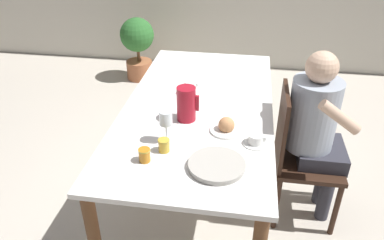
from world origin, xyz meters
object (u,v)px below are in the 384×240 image
Objects in this scene: serving_tray at (217,165)px; bread_plate at (226,127)px; red_pitcher at (186,104)px; jam_jar_red at (144,155)px; jam_jar_amber at (164,145)px; person_seated at (317,125)px; chair_person_side at (298,154)px; potted_plant at (138,44)px; wine_glass_water at (166,119)px; teacup_across at (190,86)px; teacup_near_person at (256,140)px.

bread_plate reaches higher than serving_tray.
jam_jar_red is (-0.14, -0.45, -0.07)m from red_pitcher.
person_seated is at bearing 29.08° from jam_jar_amber.
red_pitcher is 2.96× the size of jam_jar_amber.
jam_jar_amber is (-0.77, -0.45, 0.29)m from chair_person_side.
potted_plant is at bearing -138.62° from person_seated.
wine_glass_water is 0.26× the size of potted_plant.
teacup_across is 0.19× the size of potted_plant.
jam_jar_red is at bearing -58.35° from person_seated.
red_pitcher is at bearing -82.18° from chair_person_side.
person_seated is 8.38× the size of teacup_across.
bread_plate is at bearing -67.25° from person_seated.
jam_jar_amber is at bearing 161.22° from serving_tray.
wine_glass_water is 0.37m from bread_plate.
wine_glass_water is 0.51m from teacup_near_person.
person_seated is 2.65m from potted_plant.
potted_plant is (-0.94, 2.11, -0.41)m from red_pitcher.
person_seated is at bearing 23.87° from wine_glass_water.
jam_jar_red reaches higher than serving_tray.
bread_plate is (0.30, -0.51, 0.01)m from teacup_across.
red_pitcher is 1.13× the size of bread_plate.
person_seated is 1.58× the size of potted_plant.
teacup_near_person is at bearing -53.14° from teacup_across.
wine_glass_water is at bearing -92.18° from teacup_across.
jam_jar_red is at bearing -156.58° from teacup_near_person.
red_pitcher is at bearing 117.34° from serving_tray.
potted_plant is (-1.17, 2.56, -0.32)m from serving_tray.
red_pitcher reaches higher than jam_jar_amber.
bread_plate is 0.40m from jam_jar_amber.
jam_jar_red is at bearing -128.16° from jam_jar_amber.
red_pitcher is 0.36m from jam_jar_amber.
wine_glass_water reaches higher than potted_plant.
chair_person_side reaches higher than teacup_across.
serving_tray is at bearing -41.32° from chair_person_side.
person_seated reaches higher than bread_plate.
person_seated is 6.13× the size of bread_plate.
teacup_near_person is at bearing -32.25° from bread_plate.
jam_jar_red is at bearing -72.66° from potted_plant.
serving_tray is (-0.48, -0.55, 0.27)m from chair_person_side.
jam_jar_amber is (0.01, -0.10, -0.10)m from wine_glass_water.
chair_person_side is 0.57m from bread_plate.
bread_plate reaches higher than potted_plant.
serving_tray is 0.37m from jam_jar_red.
teacup_near_person is (-0.38, -0.34, 0.07)m from person_seated.
potted_plant is (-1.36, 2.32, -0.33)m from teacup_near_person.
teacup_near_person is 0.62m from jam_jar_red.
serving_tray is at bearing 0.17° from jam_jar_red.
teacup_near_person is 0.31m from serving_tray.
jam_jar_red is (-0.85, -0.55, 0.29)m from chair_person_side.
chair_person_side is 12.73× the size of jam_jar_red.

